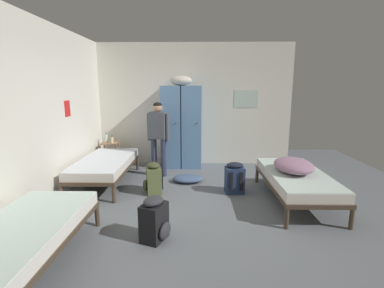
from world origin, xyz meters
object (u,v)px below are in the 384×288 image
object	(u,v)px
shelf_unit	(110,152)
bedding_heap	(294,165)
bed_right	(296,179)
backpack_black	(155,220)
bed_left_rear	(105,164)
lotion_bottle	(112,140)
person_traveler	(158,132)
backpack_olive	(153,179)
bed_left_front	(22,235)
clothes_pile_denim	(188,178)
water_bottle	(106,138)
backpack_navy	(234,178)
locker_bank	(181,125)

from	to	relation	value
shelf_unit	bedding_heap	bearing A→B (deg)	-28.54
bed_right	bedding_heap	world-z (taller)	bedding_heap
bedding_heap	backpack_black	distance (m)	2.42
bed_left_rear	shelf_unit	bearing A→B (deg)	102.26
bedding_heap	lotion_bottle	size ratio (longest dim) A/B	4.58
bed_left_rear	person_traveler	distance (m)	1.21
backpack_olive	bed_left_front	bearing A→B (deg)	-114.97
bedding_heap	backpack_black	xyz separation A→B (m)	(-2.05, -1.24, -0.34)
bed_left_rear	person_traveler	bearing A→B (deg)	28.15
backpack_black	clothes_pile_denim	size ratio (longest dim) A/B	0.93
bed_right	bedding_heap	bearing A→B (deg)	153.53
person_traveler	water_bottle	xyz separation A→B (m)	(-1.29, 0.66, -0.25)
bed_left_front	shelf_unit	bearing A→B (deg)	93.81
bed_left_rear	bedding_heap	distance (m)	3.39
bed_left_rear	backpack_olive	xyz separation A→B (m)	(0.99, -0.48, -0.12)
bedding_heap	person_traveler	xyz separation A→B (m)	(-2.33, 1.29, 0.32)
water_bottle	backpack_navy	bearing A→B (deg)	-30.40
bed_right	clothes_pile_denim	size ratio (longest dim) A/B	3.23
backpack_olive	lotion_bottle	bearing A→B (deg)	126.31
bed_left_front	clothes_pile_denim	world-z (taller)	bed_left_front
shelf_unit	bed_left_rear	size ratio (longest dim) A/B	0.30
locker_bank	water_bottle	xyz separation A→B (m)	(-1.73, -0.06, -0.30)
bed_left_front	backpack_navy	distance (m)	3.24
water_bottle	person_traveler	bearing A→B (deg)	-27.02
bed_right	person_traveler	size ratio (longest dim) A/B	1.25
person_traveler	clothes_pile_denim	distance (m)	1.12
bed_right	bed_left_front	distance (m)	3.79
backpack_olive	water_bottle	bearing A→B (deg)	128.62
locker_bank	backpack_black	bearing A→B (deg)	-92.71
bed_left_rear	backpack_olive	size ratio (longest dim) A/B	3.45
bed_left_front	backpack_black	xyz separation A→B (m)	(1.24, 0.58, -0.12)
shelf_unit	person_traveler	distance (m)	1.48
locker_bank	bed_left_front	world-z (taller)	locker_bank
lotion_bottle	person_traveler	bearing A→B (deg)	-27.67
bed_right	backpack_black	xyz separation A→B (m)	(-2.10, -1.22, -0.12)
bed_left_front	water_bottle	distance (m)	3.80
shelf_unit	bed_left_front	bearing A→B (deg)	-86.19
person_traveler	locker_bank	bearing A→B (deg)	58.60
bedding_heap	backpack_olive	world-z (taller)	bedding_heap
bedding_heap	water_bottle	distance (m)	4.11
person_traveler	backpack_black	size ratio (longest dim) A/B	2.77
water_bottle	backpack_navy	size ratio (longest dim) A/B	0.41
person_traveler	backpack_olive	xyz separation A→B (m)	(0.03, -0.99, -0.66)
bed_left_rear	lotion_bottle	size ratio (longest dim) A/B	10.94
locker_bank	backpack_black	distance (m)	3.33
bed_left_rear	person_traveler	xyz separation A→B (m)	(0.96, 0.51, 0.54)
bed_left_front	backpack_olive	xyz separation A→B (m)	(0.99, 2.12, -0.12)
water_bottle	backpack_black	bearing A→B (deg)	-63.76
water_bottle	clothes_pile_denim	bearing A→B (deg)	-28.94
clothes_pile_denim	bed_right	bearing A→B (deg)	-27.45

